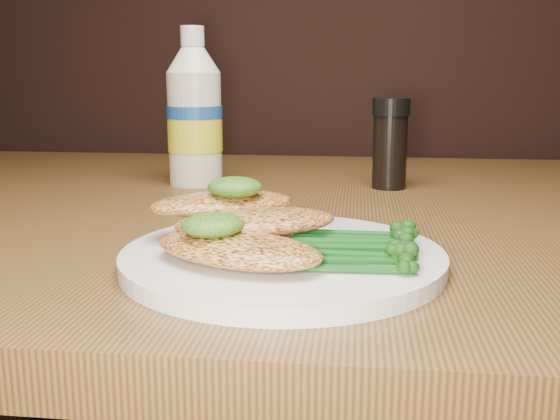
# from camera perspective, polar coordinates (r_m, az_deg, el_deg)

# --- Properties ---
(plate) EXTENTS (0.24, 0.24, 0.01)m
(plate) POSITION_cam_1_polar(r_m,az_deg,el_deg) (0.49, 0.24, -4.24)
(plate) COLOR white
(plate) RESTS_ON dining_table
(chicken_front) EXTENTS (0.15, 0.11, 0.02)m
(chicken_front) POSITION_cam_1_polar(r_m,az_deg,el_deg) (0.46, -3.73, -3.43)
(chicken_front) COLOR #E59A49
(chicken_front) RESTS_ON plate
(chicken_mid) EXTENTS (0.14, 0.11, 0.02)m
(chicken_mid) POSITION_cam_1_polar(r_m,az_deg,el_deg) (0.50, -2.09, -1.06)
(chicken_mid) COLOR #E59A49
(chicken_mid) RESTS_ON plate
(chicken_back) EXTENTS (0.13, 0.11, 0.02)m
(chicken_back) POSITION_cam_1_polar(r_m,az_deg,el_deg) (0.53, -5.09, 0.58)
(chicken_back) COLOR #E59A49
(chicken_back) RESTS_ON plate
(pesto_front) EXTENTS (0.06, 0.05, 0.02)m
(pesto_front) POSITION_cam_1_polar(r_m,az_deg,el_deg) (0.46, -5.92, -1.32)
(pesto_front) COLOR black
(pesto_front) RESTS_ON chicken_front
(pesto_back) EXTENTS (0.04, 0.04, 0.02)m
(pesto_back) POSITION_cam_1_polar(r_m,az_deg,el_deg) (0.52, -3.98, 2.00)
(pesto_back) COLOR black
(pesto_back) RESTS_ON chicken_back
(broccolini_bundle) EXTENTS (0.14, 0.12, 0.02)m
(broccolini_bundle) POSITION_cam_1_polar(r_m,az_deg,el_deg) (0.48, 6.03, -2.82)
(broccolini_bundle) COLOR #104B15
(broccolini_bundle) RESTS_ON plate
(mayo_bottle) EXTENTS (0.08, 0.08, 0.20)m
(mayo_bottle) POSITION_cam_1_polar(r_m,az_deg,el_deg) (0.84, -7.52, 8.95)
(mayo_bottle) COLOR beige
(mayo_bottle) RESTS_ON dining_table
(pepper_grinder) EXTENTS (0.05, 0.05, 0.11)m
(pepper_grinder) POSITION_cam_1_polar(r_m,az_deg,el_deg) (0.82, 9.62, 5.76)
(pepper_grinder) COLOR black
(pepper_grinder) RESTS_ON dining_table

